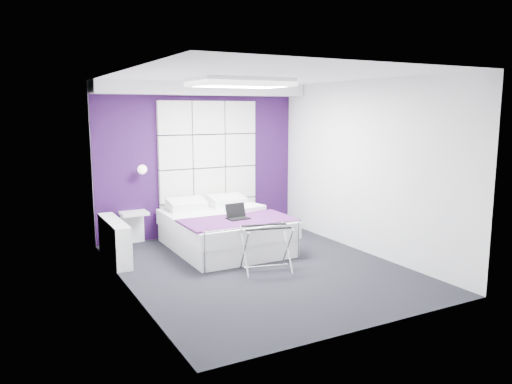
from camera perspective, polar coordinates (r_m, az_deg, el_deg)
floor at (r=6.97m, az=0.49°, el=-8.68°), size 4.40×4.40×0.00m
ceiling at (r=6.64m, az=0.53°, el=13.17°), size 4.40×4.40×0.00m
wall_back at (r=8.67m, az=-6.50°, el=3.61°), size 3.60×0.00×3.60m
wall_left at (r=6.04m, az=-14.65°, el=0.88°), size 0.00×4.40×4.40m
wall_right at (r=7.71m, az=12.35°, el=2.75°), size 0.00×4.40×4.40m
accent_wall at (r=8.66m, az=-6.48°, el=3.61°), size 3.58×0.02×2.58m
soffit at (r=8.40m, az=-6.01°, el=11.64°), size 3.58×0.50×0.20m
headboard at (r=8.68m, az=-5.42°, el=2.78°), size 1.80×0.08×2.30m
skylight at (r=7.17m, az=-1.83°, el=12.48°), size 1.36×0.86×0.12m
wall_lamp at (r=8.21m, az=-12.95°, el=2.56°), size 0.15×0.15×0.15m
radiator at (r=7.50m, az=-15.88°, el=-5.35°), size 0.22×1.20×0.60m
bed at (r=7.87m, az=-3.68°, el=-4.36°), size 1.65×1.98×0.70m
nightstand at (r=8.25m, az=-13.78°, el=-2.38°), size 0.43×0.33×0.05m
luggage_rack at (r=6.77m, az=1.17°, el=-6.49°), size 0.63×0.46×0.62m
laptop at (r=7.44m, az=-2.20°, el=-2.64°), size 0.32×0.23×0.23m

